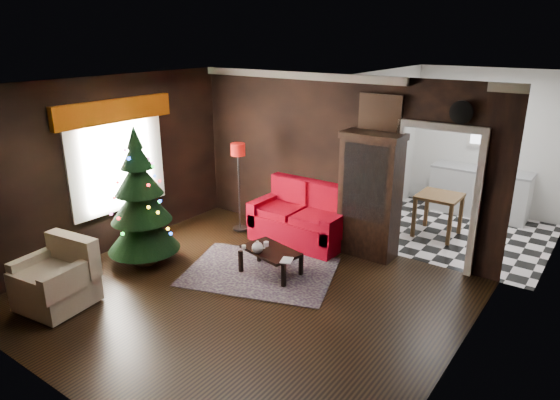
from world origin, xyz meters
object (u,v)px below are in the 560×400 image
Objects in this scene: coffee_table at (271,261)px; armchair at (54,275)px; loveseat at (300,214)px; christmas_tree at (140,199)px; curio_cabinet at (370,198)px; floor_lamp at (239,187)px; wall_clock at (462,112)px; kitchen_table at (438,215)px; teapot at (258,247)px.

armchair is at bearing -126.03° from coffee_table.
loveseat is 1.94× the size of armchair.
coffee_table is (1.82, 0.83, -0.85)m from christmas_tree.
curio_cabinet is 2.17× the size of armchair.
curio_cabinet is 2.34m from floor_lamp.
loveseat is at bearing -170.34° from wall_clock.
floor_lamp reaches higher than armchair.
floor_lamp is at bearing 145.06° from coffee_table.
coffee_table is at bearing -140.85° from wall_clock.
kitchen_table is (2.93, 1.90, -0.45)m from floor_lamp.
wall_clock is at bearing -66.25° from kitchen_table.
floor_lamp is at bearing -167.47° from loveseat.
teapot is 0.59× the size of wall_clock.
kitchen_table is at bearing 42.51° from loveseat.
teapot is at bearing -138.68° from wall_clock.
floor_lamp reaches higher than kitchen_table.
teapot is at bearing 45.53° from armchair.
loveseat reaches higher than armchair.
wall_clock reaches higher than armchair.
wall_clock is 2.43m from kitchen_table.
christmas_tree reaches higher than curio_cabinet.
christmas_tree is 2.38× the size of armchair.
armchair is at bearing -121.32° from kitchen_table.
curio_cabinet is 1.67m from kitchen_table.
armchair is (-0.28, -3.37, -0.37)m from floor_lamp.
coffee_table is 0.36m from teapot.
floor_lamp is 1.86m from teapot.
loveseat is 1.21m from floor_lamp.
floor_lamp is 0.76× the size of christmas_tree.
floor_lamp is at bearing -147.05° from kitchen_table.
christmas_tree is at bearing -147.22° from wall_clock.
teapot is at bearing -81.16° from loveseat.
wall_clock is (2.04, 1.66, 2.18)m from coffee_table.
kitchen_table is (1.49, 2.91, 0.17)m from coffee_table.
christmas_tree reaches higher than loveseat.
loveseat is 0.82× the size of christmas_tree.
kitchen_table is at bearing 65.56° from curio_cabinet.
loveseat is at bearing 98.84° from teapot.
floor_lamp is 4.92× the size of wall_clock.
wall_clock is (2.35, 0.40, 1.88)m from loveseat.
loveseat is at bearing 12.53° from floor_lamp.
armchair is at bearing -123.65° from curio_cabinet.
christmas_tree is at bearing 86.56° from armchair.
teapot is 0.25× the size of kitchen_table.
teapot reaches higher than coffee_table.
floor_lamp is 1.87m from coffee_table.
coffee_table is (1.72, 2.36, -0.26)m from armchair.
christmas_tree is 2.45× the size of coffee_table.
armchair is 2.94m from coffee_table.
armchair is at bearing -94.67° from floor_lamp.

